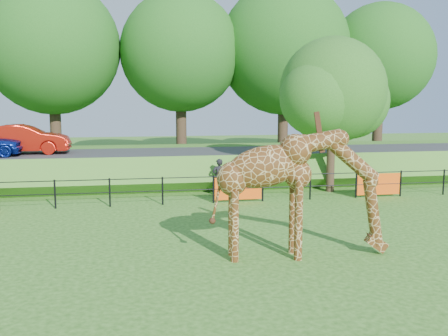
# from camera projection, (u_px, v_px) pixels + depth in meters

# --- Properties ---
(ground) EXTENTS (90.00, 90.00, 0.00)m
(ground) POSITION_uv_depth(u_px,v_px,m) (181.00, 275.00, 11.59)
(ground) COLOR #295A16
(ground) RESTS_ON ground
(giraffe) EXTENTS (4.72, 1.21, 3.33)m
(giraffe) POSITION_uv_depth(u_px,v_px,m) (302.00, 193.00, 12.80)
(giraffe) COLOR #532E11
(giraffe) RESTS_ON ground
(perimeter_fence) EXTENTS (28.07, 0.10, 1.10)m
(perimeter_fence) POSITION_uv_depth(u_px,v_px,m) (163.00, 191.00, 19.32)
(perimeter_fence) COLOR black
(perimeter_fence) RESTS_ON ground
(embankment) EXTENTS (40.00, 9.00, 1.30)m
(embankment) POSITION_uv_depth(u_px,v_px,m) (155.00, 164.00, 26.62)
(embankment) COLOR #295A16
(embankment) RESTS_ON ground
(road) EXTENTS (40.00, 5.00, 0.12)m
(road) POSITION_uv_depth(u_px,v_px,m) (156.00, 154.00, 25.06)
(road) COLOR #323235
(road) RESTS_ON embankment
(car_red) EXTENTS (4.38, 1.58, 1.44)m
(car_red) POSITION_uv_depth(u_px,v_px,m) (24.00, 139.00, 24.33)
(car_red) COLOR #B5190C
(car_red) RESTS_ON road
(visitor) EXTENTS (0.61, 0.43, 1.57)m
(visitor) POSITION_uv_depth(u_px,v_px,m) (219.00, 177.00, 21.27)
(visitor) COLOR black
(visitor) RESTS_ON ground
(tree_east) EXTENTS (5.40, 4.71, 6.76)m
(tree_east) POSITION_uv_depth(u_px,v_px,m) (334.00, 94.00, 21.71)
(tree_east) COLOR #312416
(tree_east) RESTS_ON ground
(bg_tree_line) EXTENTS (37.30, 8.80, 11.82)m
(bg_tree_line) POSITION_uv_depth(u_px,v_px,m) (179.00, 51.00, 32.40)
(bg_tree_line) COLOR #312416
(bg_tree_line) RESTS_ON ground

